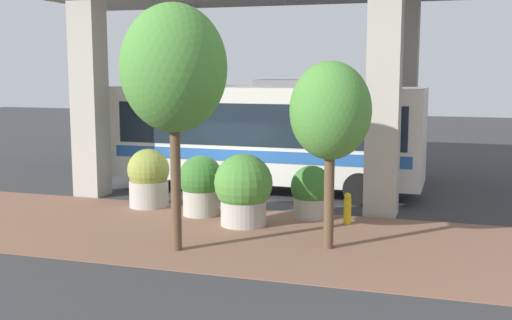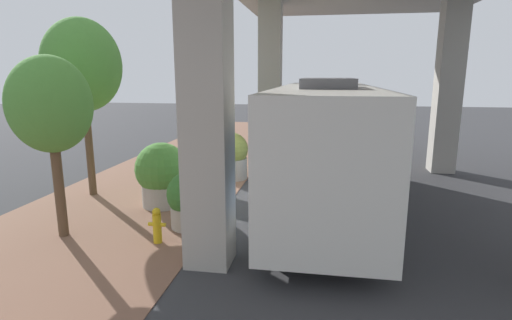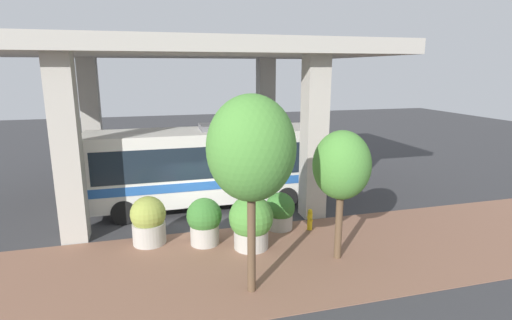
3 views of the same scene
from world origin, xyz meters
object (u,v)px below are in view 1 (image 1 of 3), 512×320
(planter_back, at_px, (243,190))
(street_tree_far, at_px, (174,69))
(bus, at_px, (266,131))
(planter_extra, at_px, (312,192))
(planter_middle, at_px, (201,185))
(street_tree_near, at_px, (330,112))
(planter_front, at_px, (149,178))
(fire_hydrant, at_px, (347,208))

(planter_back, relative_size, street_tree_far, 0.35)
(bus, distance_m, planter_extra, 4.28)
(planter_middle, bearing_deg, street_tree_near, -118.87)
(planter_middle, height_order, street_tree_near, street_tree_near)
(planter_front, relative_size, street_tree_far, 0.32)
(bus, relative_size, street_tree_far, 1.85)
(planter_middle, relative_size, street_tree_far, 0.31)
(planter_back, bearing_deg, planter_extra, -48.06)
(fire_hydrant, xyz_separation_m, planter_back, (-0.93, 2.60, 0.53))
(fire_hydrant, height_order, planter_front, planter_front)
(planter_back, bearing_deg, street_tree_far, 165.69)
(street_tree_near, height_order, street_tree_far, street_tree_far)
(fire_hydrant, xyz_separation_m, street_tree_far, (-3.63, 3.28, 3.66))
(bus, xyz_separation_m, street_tree_far, (-7.41, -0.11, 2.07))
(planter_extra, relative_size, street_tree_near, 0.34)
(planter_extra, distance_m, street_tree_near, 3.89)
(planter_middle, xyz_separation_m, street_tree_far, (-3.45, -0.83, 3.22))
(planter_extra, relative_size, street_tree_far, 0.27)
(fire_hydrant, bearing_deg, street_tree_near, 179.34)
(planter_extra, height_order, street_tree_near, street_tree_near)
(planter_back, height_order, planter_extra, planter_back)
(planter_extra, bearing_deg, bus, 34.72)
(planter_middle, bearing_deg, planter_extra, -78.66)
(street_tree_near, bearing_deg, street_tree_far, 110.26)
(planter_front, xyz_separation_m, street_tree_near, (-2.81, -6.00, 2.28))
(planter_middle, relative_size, planter_extra, 1.16)
(street_tree_near, bearing_deg, planter_extra, 20.11)
(planter_back, height_order, street_tree_near, street_tree_near)
(planter_front, height_order, street_tree_near, street_tree_near)
(planter_middle, distance_m, street_tree_near, 5.19)
(planter_front, distance_m, street_tree_near, 7.00)
(street_tree_far, bearing_deg, bus, 0.88)
(planter_extra, xyz_separation_m, street_tree_far, (-4.06, 2.21, 3.36))
(street_tree_far, bearing_deg, street_tree_near, -69.74)
(bus, xyz_separation_m, street_tree_near, (-6.21, -3.37, 1.12))
(planter_middle, xyz_separation_m, planter_back, (-0.76, -1.52, 0.09))
(fire_hydrant, distance_m, planter_front, 6.05)
(planter_middle, distance_m, street_tree_far, 4.79)
(planter_back, bearing_deg, street_tree_near, -120.22)
(planter_back, xyz_separation_m, street_tree_far, (-2.70, 0.69, 3.13))
(fire_hydrant, relative_size, street_tree_near, 0.20)
(bus, relative_size, planter_back, 5.37)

